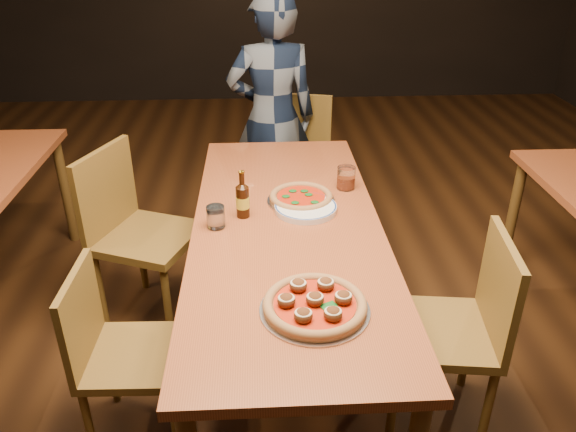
{
  "coord_description": "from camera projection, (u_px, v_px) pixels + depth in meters",
  "views": [
    {
      "loc": [
        -0.11,
        -2.08,
        1.9
      ],
      "look_at": [
        0.0,
        -0.05,
        0.82
      ],
      "focal_mm": 35.0,
      "sensor_mm": 36.0,
      "label": 1
    }
  ],
  "objects": [
    {
      "name": "chair_main_e",
      "position": [
        440.0,
        330.0,
        2.23
      ],
      "size": [
        0.47,
        0.47,
        0.91
      ],
      "primitive_type": null,
      "rotation": [
        0.0,
        0.0,
        -1.7
      ],
      "color": "brown",
      "rests_on": "ground"
    },
    {
      "name": "chair_main_nw",
      "position": [
        134.0,
        354.0,
        2.17
      ],
      "size": [
        0.39,
        0.39,
        0.81
      ],
      "primitive_type": null,
      "rotation": [
        0.0,
        0.0,
        1.54
      ],
      "color": "brown",
      "rests_on": "ground"
    },
    {
      "name": "diner",
      "position": [
        272.0,
        118.0,
        3.56
      ],
      "size": [
        0.6,
        0.43,
        1.56
      ],
      "primitive_type": "imported",
      "rotation": [
        0.0,
        0.0,
        3.24
      ],
      "color": "black",
      "rests_on": "ground"
    },
    {
      "name": "chair_main_sw",
      "position": [
        148.0,
        236.0,
        2.83
      ],
      "size": [
        0.58,
        0.58,
        0.96
      ],
      "primitive_type": null,
      "rotation": [
        0.0,
        0.0,
        1.19
      ],
      "color": "brown",
      "rests_on": "ground"
    },
    {
      "name": "pizza_meatball",
      "position": [
        315.0,
        304.0,
        1.85
      ],
      "size": [
        0.37,
        0.37,
        0.07
      ],
      "rotation": [
        0.0,
        0.0,
        -0.23
      ],
      "color": "#B7B7BF",
      "rests_on": "table_main"
    },
    {
      "name": "chair_end",
      "position": [
        293.0,
        166.0,
        3.68
      ],
      "size": [
        0.53,
        0.53,
        0.93
      ],
      "primitive_type": null,
      "rotation": [
        0.0,
        0.0,
        -0.26
      ],
      "color": "brown",
      "rests_on": "ground"
    },
    {
      "name": "water_glass",
      "position": [
        216.0,
        217.0,
        2.34
      ],
      "size": [
        0.08,
        0.08,
        0.1
      ],
      "primitive_type": "cylinder",
      "color": "white",
      "rests_on": "table_main"
    },
    {
      "name": "ground",
      "position": [
        287.0,
        360.0,
        2.73
      ],
      "size": [
        9.0,
        9.0,
        0.0
      ],
      "primitive_type": "plane",
      "color": "black"
    },
    {
      "name": "amber_glass",
      "position": [
        346.0,
        178.0,
        2.68
      ],
      "size": [
        0.09,
        0.09,
        0.11
      ],
      "primitive_type": "cylinder",
      "color": "#923210",
      "rests_on": "table_main"
    },
    {
      "name": "table_main",
      "position": [
        287.0,
        240.0,
        2.41
      ],
      "size": [
        0.8,
        2.0,
        0.75
      ],
      "color": "brown",
      "rests_on": "ground"
    },
    {
      "name": "plate_stack",
      "position": [
        306.0,
        208.0,
        2.49
      ],
      "size": [
        0.28,
        0.28,
        0.03
      ],
      "primitive_type": "cylinder",
      "color": "white",
      "rests_on": "table_main"
    },
    {
      "name": "pizza_margherita",
      "position": [
        301.0,
        198.0,
        2.57
      ],
      "size": [
        0.31,
        0.31,
        0.04
      ],
      "rotation": [
        0.0,
        0.0,
        0.12
      ],
      "color": "#B7B7BF",
      "rests_on": "table_main"
    },
    {
      "name": "beer_bottle",
      "position": [
        243.0,
        201.0,
        2.42
      ],
      "size": [
        0.06,
        0.06,
        0.21
      ],
      "rotation": [
        0.0,
        0.0,
        0.01
      ],
      "color": "black",
      "rests_on": "table_main"
    }
  ]
}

